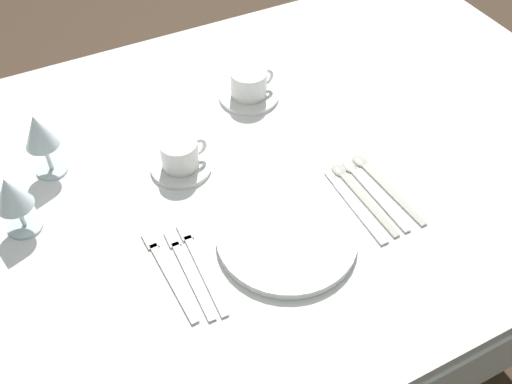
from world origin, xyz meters
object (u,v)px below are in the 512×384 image
(dinner_knife, at_px, (356,208))
(wine_glass_left, at_px, (11,195))
(spoon_dessert, at_px, (367,186))
(spoon_soup, at_px, (356,190))
(wine_glass_centre, at_px, (39,134))
(dinner_plate, at_px, (285,238))
(spoon_tea, at_px, (379,180))
(coffee_cup_right, at_px, (249,83))
(fork_salad, at_px, (167,271))
(fork_inner, at_px, (187,269))
(coffee_cup_left, at_px, (180,154))
(fork_outer, at_px, (200,263))

(dinner_knife, height_order, wine_glass_left, wine_glass_left)
(spoon_dessert, bearing_deg, spoon_soup, 178.35)
(dinner_knife, distance_m, wine_glass_centre, 0.65)
(dinner_plate, bearing_deg, spoon_dessert, 12.14)
(spoon_tea, xyz_separation_m, coffee_cup_right, (-0.12, 0.37, 0.04))
(dinner_plate, xyz_separation_m, fork_salad, (-0.22, 0.03, -0.01))
(wine_glass_left, bearing_deg, spoon_soup, -18.40)
(spoon_tea, height_order, wine_glass_left, wine_glass_left)
(dinner_knife, xyz_separation_m, wine_glass_centre, (-0.51, 0.38, 0.10))
(dinner_plate, relative_size, spoon_tea, 1.18)
(dinner_plate, height_order, spoon_soup, dinner_plate)
(fork_inner, xyz_separation_m, spoon_dessert, (0.41, 0.03, 0.00))
(spoon_dessert, height_order, wine_glass_centre, wine_glass_centre)
(coffee_cup_right, bearing_deg, wine_glass_centre, -175.86)
(fork_salad, relative_size, coffee_cup_left, 2.21)
(dinner_knife, relative_size, coffee_cup_left, 2.11)
(fork_inner, distance_m, spoon_soup, 0.38)
(dinner_plate, distance_m, spoon_tea, 0.26)
(coffee_cup_left, distance_m, wine_glass_left, 0.33)
(spoon_dessert, height_order, wine_glass_left, wine_glass_left)
(spoon_tea, bearing_deg, wine_glass_left, 163.17)
(fork_inner, relative_size, dinner_knife, 1.01)
(coffee_cup_left, bearing_deg, coffee_cup_right, 32.85)
(dinner_knife, relative_size, wine_glass_centre, 1.43)
(fork_salad, relative_size, spoon_dessert, 1.01)
(fork_outer, height_order, spoon_dessert, spoon_dessert)
(spoon_tea, bearing_deg, spoon_dessert, -176.43)
(coffee_cup_left, xyz_separation_m, coffee_cup_right, (0.23, 0.15, 0.00))
(spoon_tea, bearing_deg, wine_glass_centre, 150.67)
(coffee_cup_left, bearing_deg, dinner_knife, -44.54)
(coffee_cup_left, bearing_deg, fork_salad, -117.60)
(fork_outer, distance_m, coffee_cup_right, 0.50)
(dinner_plate, xyz_separation_m, dinner_knife, (0.17, 0.01, -0.01))
(fork_salad, relative_size, dinner_knife, 1.05)
(spoon_dessert, relative_size, wine_glass_centre, 1.49)
(fork_outer, distance_m, spoon_soup, 0.36)
(wine_glass_centre, bearing_deg, spoon_dessert, -30.84)
(spoon_soup, distance_m, spoon_dessert, 0.03)
(fork_outer, height_order, fork_inner, same)
(fork_outer, relative_size, fork_salad, 1.00)
(coffee_cup_right, bearing_deg, fork_outer, -126.81)
(dinner_knife, bearing_deg, fork_inner, 177.65)
(fork_inner, distance_m, spoon_dessert, 0.41)
(coffee_cup_right, bearing_deg, fork_salad, -132.75)
(wine_glass_centre, bearing_deg, spoon_tea, -29.33)
(spoon_tea, distance_m, wine_glass_centre, 0.69)
(spoon_soup, bearing_deg, fork_outer, -175.92)
(fork_inner, relative_size, wine_glass_centre, 1.45)
(spoon_soup, distance_m, coffee_cup_right, 0.38)
(coffee_cup_left, height_order, coffee_cup_right, same)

